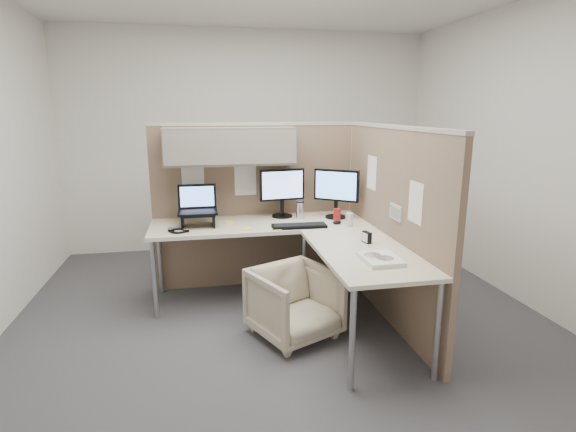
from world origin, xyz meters
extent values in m
plane|color=#3E3D43|center=(0.00, 0.00, 0.00)|extent=(4.50, 4.50, 0.00)
cube|color=#846A56|center=(-0.10, 0.90, 0.80)|extent=(2.00, 0.05, 1.60)
cube|color=#A8A399|center=(-0.10, 0.90, 1.61)|extent=(2.00, 0.06, 0.03)
cube|color=slate|center=(-0.35, 0.75, 1.42)|extent=(1.20, 0.34, 0.34)
cube|color=gray|center=(-0.35, 0.57, 1.42)|extent=(1.18, 0.01, 0.30)
plane|color=white|center=(-0.70, 0.87, 1.15)|extent=(0.26, 0.00, 0.26)
plane|color=white|center=(-0.20, 0.87, 1.08)|extent=(0.26, 0.00, 0.26)
cube|color=#846A56|center=(0.90, -0.10, 0.80)|extent=(0.05, 2.00, 1.60)
cube|color=#A8A399|center=(0.90, -0.10, 1.61)|extent=(0.06, 2.00, 0.03)
cube|color=#A8A399|center=(0.90, 0.90, 0.80)|extent=(0.06, 0.06, 1.60)
cube|color=silver|center=(0.87, -0.25, 0.96)|extent=(0.02, 0.20, 0.12)
cube|color=gray|center=(0.86, -0.25, 0.96)|extent=(0.00, 0.16, 0.09)
plane|color=white|center=(0.87, 0.30, 1.20)|extent=(0.00, 0.26, 0.26)
plane|color=white|center=(0.87, -0.55, 1.10)|extent=(0.00, 0.26, 0.26)
cube|color=beige|center=(-0.10, 0.54, 0.71)|extent=(2.00, 0.68, 0.03)
cube|color=beige|center=(0.54, -0.45, 0.71)|extent=(0.68, 1.30, 0.03)
cube|color=white|center=(-0.10, 0.20, 0.71)|extent=(2.00, 0.02, 0.03)
cylinder|color=gray|center=(-1.05, 0.25, 0.35)|extent=(0.04, 0.04, 0.70)
cylinder|color=gray|center=(-1.05, 0.83, 0.35)|extent=(0.04, 0.04, 0.70)
cylinder|color=gray|center=(0.25, -1.05, 0.35)|extent=(0.04, 0.04, 0.70)
cylinder|color=gray|center=(0.83, -1.05, 0.35)|extent=(0.04, 0.04, 0.70)
cylinder|color=gray|center=(0.25, 0.25, 0.35)|extent=(0.04, 0.04, 0.70)
imported|color=beige|center=(0.05, -0.28, 0.30)|extent=(0.77, 0.75, 0.61)
cylinder|color=black|center=(0.14, 0.73, 0.74)|extent=(0.20, 0.20, 0.02)
cylinder|color=black|center=(0.14, 0.73, 0.82)|extent=(0.04, 0.04, 0.15)
cube|color=black|center=(0.14, 0.73, 1.05)|extent=(0.44, 0.08, 0.30)
cube|color=#889EEB|center=(0.14, 0.71, 1.05)|extent=(0.40, 0.05, 0.26)
cylinder|color=black|center=(0.64, 0.59, 0.74)|extent=(0.20, 0.20, 0.02)
cylinder|color=black|center=(0.64, 0.59, 0.82)|extent=(0.04, 0.04, 0.15)
cube|color=black|center=(0.64, 0.59, 1.05)|extent=(0.38, 0.29, 0.30)
cube|color=#5696EC|center=(0.63, 0.57, 1.05)|extent=(0.33, 0.24, 0.26)
cube|color=black|center=(-0.67, 0.51, 0.84)|extent=(0.30, 0.24, 0.02)
cube|color=black|center=(-0.80, 0.51, 0.79)|extent=(0.02, 0.22, 0.12)
cube|color=black|center=(-0.53, 0.51, 0.79)|extent=(0.02, 0.22, 0.12)
cube|color=black|center=(-0.67, 0.51, 0.86)|extent=(0.34, 0.24, 0.02)
cube|color=black|center=(-0.67, 0.65, 0.98)|extent=(0.34, 0.06, 0.22)
cube|color=#598CF2|center=(-0.67, 0.64, 0.98)|extent=(0.30, 0.04, 0.18)
cube|color=black|center=(0.21, 0.30, 0.74)|extent=(0.49, 0.18, 0.02)
ellipsoid|color=black|center=(0.58, 0.35, 0.75)|extent=(0.09, 0.07, 0.03)
cylinder|color=silver|center=(0.29, 0.63, 0.81)|extent=(0.07, 0.07, 0.16)
cylinder|color=black|center=(0.29, 0.63, 0.89)|extent=(0.08, 0.08, 0.01)
cylinder|color=silver|center=(0.66, 0.25, 0.79)|extent=(0.07, 0.07, 0.12)
cylinder|color=#B21E1E|center=(0.61, 0.45, 0.79)|extent=(0.07, 0.07, 0.12)
cube|color=#E6EE3E|center=(-0.25, 0.32, 0.73)|extent=(0.08, 0.08, 0.01)
cube|color=#E6EE3E|center=(-0.39, 0.59, 0.73)|extent=(0.10, 0.10, 0.01)
cube|color=#E6EE3E|center=(0.00, 0.25, 0.73)|extent=(0.08, 0.08, 0.01)
torus|color=black|center=(-0.83, 0.35, 0.74)|extent=(0.18, 0.18, 0.02)
cylinder|color=black|center=(-0.90, 0.37, 0.75)|extent=(0.06, 0.06, 0.03)
cylinder|color=black|center=(-0.77, 0.33, 0.75)|extent=(0.06, 0.06, 0.03)
cube|color=white|center=(0.56, -0.70, 0.74)|extent=(0.25, 0.31, 0.03)
cylinder|color=silver|center=(0.58, -0.73, 0.76)|extent=(0.12, 0.12, 0.00)
cylinder|color=silver|center=(0.52, -0.65, 0.76)|extent=(0.12, 0.12, 0.00)
cube|color=black|center=(0.63, -0.27, 0.77)|extent=(0.05, 0.09, 0.09)
cube|color=white|center=(0.61, -0.27, 0.77)|extent=(0.02, 0.07, 0.07)
camera|label=1|loc=(-0.64, -3.46, 1.75)|focal=28.00mm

